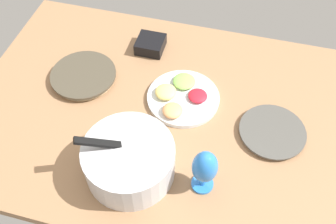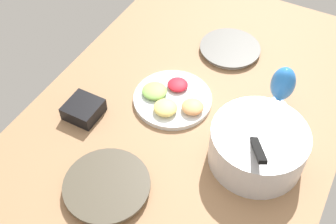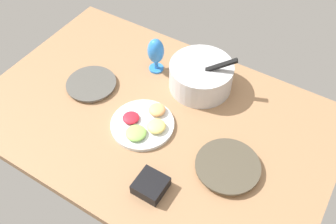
# 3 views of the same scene
# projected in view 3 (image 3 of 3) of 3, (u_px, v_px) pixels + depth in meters

# --- Properties ---
(ground_plane) EXTENTS (1.60, 1.04, 0.04)m
(ground_plane) POSITION_uv_depth(u_px,v_px,m) (154.00, 118.00, 1.71)
(ground_plane) COLOR #99704C
(dinner_plate_left) EXTENTS (0.24, 0.24, 0.02)m
(dinner_plate_left) POSITION_uv_depth(u_px,v_px,m) (91.00, 84.00, 1.81)
(dinner_plate_left) COLOR silver
(dinner_plate_left) RESTS_ON ground_plane
(dinner_plate_right) EXTENTS (0.27, 0.27, 0.03)m
(dinner_plate_right) POSITION_uv_depth(u_px,v_px,m) (228.00, 167.00, 1.50)
(dinner_plate_right) COLOR beige
(dinner_plate_right) RESTS_ON ground_plane
(mixing_bowl) EXTENTS (0.31, 0.30, 0.21)m
(mixing_bowl) POSITION_uv_depth(u_px,v_px,m) (201.00, 75.00, 1.76)
(mixing_bowl) COLOR silver
(mixing_bowl) RESTS_ON ground_plane
(fruit_platter) EXTENTS (0.28, 0.28, 0.05)m
(fruit_platter) POSITION_uv_depth(u_px,v_px,m) (144.00, 124.00, 1.64)
(fruit_platter) COLOR silver
(fruit_platter) RESTS_ON ground_plane
(hurricane_glass_blue) EXTENTS (0.08, 0.08, 0.19)m
(hurricane_glass_blue) POSITION_uv_depth(u_px,v_px,m) (156.00, 52.00, 1.81)
(hurricane_glass_blue) COLOR blue
(hurricane_glass_blue) RESTS_ON ground_plane
(square_bowl_black) EXTENTS (0.12, 0.12, 0.05)m
(square_bowl_black) POSITION_uv_depth(u_px,v_px,m) (151.00, 185.00, 1.43)
(square_bowl_black) COLOR black
(square_bowl_black) RESTS_ON ground_plane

